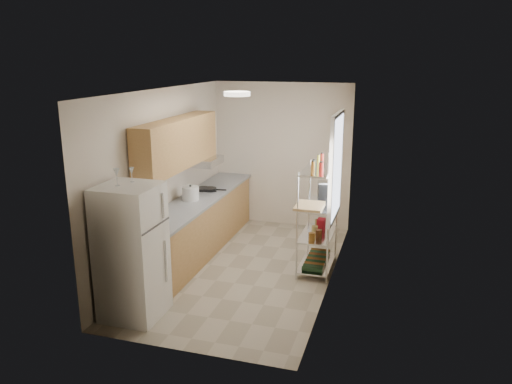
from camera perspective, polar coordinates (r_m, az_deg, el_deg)
room at (r=7.01m, az=-1.30°, el=0.93°), size 2.52×4.42×2.62m
counter_run at (r=7.96m, az=-6.60°, el=-3.76°), size 0.63×3.51×0.90m
upper_cabinets at (r=7.38m, az=-8.93°, el=5.53°), size 0.33×2.20×0.72m
range_hood at (r=8.16m, az=-6.06°, el=3.54°), size 0.50×0.60×0.12m
window at (r=7.03m, az=9.14°, el=2.87°), size 0.06×1.00×1.46m
bakers_rack at (r=7.11m, az=7.18°, el=-0.58°), size 0.45×0.90×1.73m
ceiling_dome at (r=6.53m, az=-2.19°, el=11.16°), size 0.34×0.34×0.05m
refrigerator at (r=6.08m, az=-14.01°, el=-6.68°), size 0.67×0.67×1.62m
wine_glass_a at (r=5.95m, az=-14.02°, el=1.92°), size 0.06×0.06×0.17m
wine_glass_b at (r=5.81m, az=-15.62°, el=1.64°), size 0.07×0.07×0.20m
rice_cooker at (r=7.71m, az=-7.49°, el=-0.15°), size 0.26×0.26×0.21m
frying_pan_large at (r=8.26m, az=-6.06°, el=0.35°), size 0.32×0.32×0.04m
frying_pan_small at (r=8.22m, az=-5.33°, el=0.32°), size 0.25×0.25×0.05m
cutting_board at (r=6.96m, az=6.13°, el=-1.60°), size 0.38×0.49×0.03m
espresso_machine at (r=7.39m, az=7.65°, el=0.23°), size 0.19×0.24×0.25m
storage_bag at (r=7.40m, az=7.45°, el=-3.70°), size 0.11×0.15×0.17m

